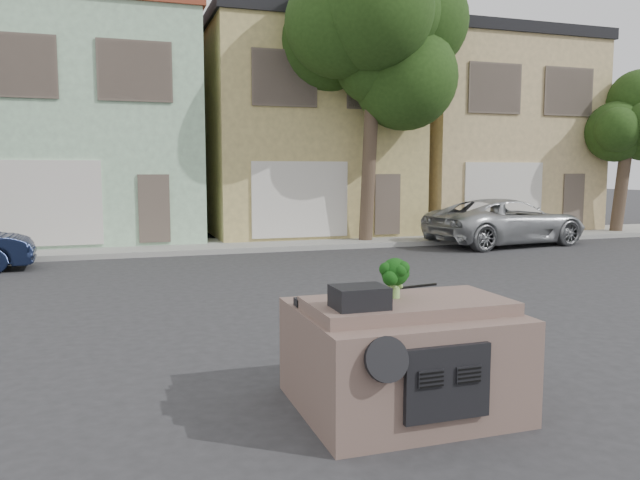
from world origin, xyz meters
TOP-DOWN VIEW (x-y plane):
  - ground_plane at (0.00, 0.00)m, footprint 120.00×120.00m
  - sidewalk at (0.00, 10.50)m, footprint 40.00×3.00m
  - townhouse_mint at (-3.50, 14.50)m, footprint 7.20×8.20m
  - townhouse_tan at (4.00, 14.50)m, footprint 7.20×8.20m
  - townhouse_beige at (11.50, 14.50)m, footprint 7.20×8.20m
  - silver_pickup at (9.19, 8.45)m, footprint 5.60×3.15m
  - tree_near at (5.00, 9.80)m, footprint 4.40×4.00m
  - tree_far at (15.00, 9.80)m, footprint 3.20×3.00m
  - car_dashboard at (0.00, -3.00)m, footprint 2.00×1.80m
  - instrument_hump at (-0.58, -3.35)m, footprint 0.48×0.38m
  - wiper_arm at (0.28, -2.62)m, footprint 0.69×0.15m
  - broccoli at (-0.08, -3.03)m, footprint 0.40×0.40m

SIDE VIEW (x-z plane):
  - ground_plane at x=0.00m, z-range 0.00..0.00m
  - silver_pickup at x=9.19m, z-range -0.74..0.74m
  - sidewalk at x=0.00m, z-range 0.00..0.15m
  - car_dashboard at x=0.00m, z-range 0.00..1.12m
  - wiper_arm at x=0.28m, z-range 1.12..1.14m
  - instrument_hump at x=-0.58m, z-range 1.12..1.32m
  - broccoli at x=-0.08m, z-range 1.12..1.52m
  - tree_far at x=15.00m, z-range 0.00..6.00m
  - townhouse_mint at x=-3.50m, z-range 0.00..7.55m
  - townhouse_tan at x=4.00m, z-range 0.00..7.55m
  - townhouse_beige at x=11.50m, z-range 0.00..7.55m
  - tree_near at x=5.00m, z-range 0.00..8.50m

